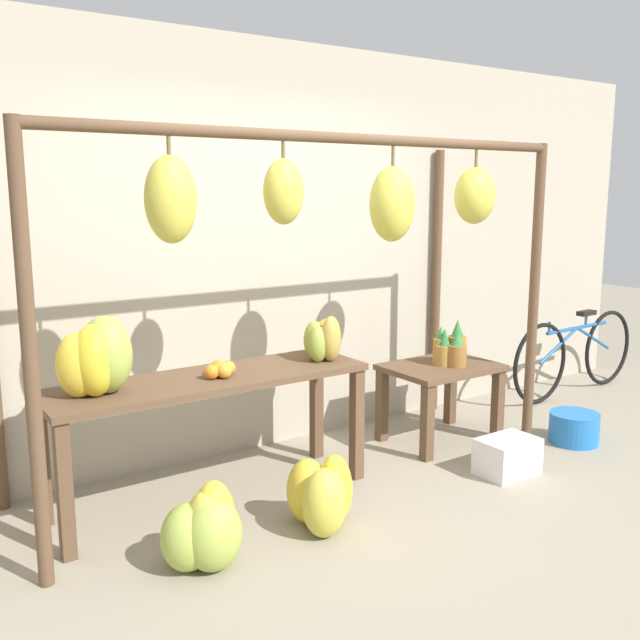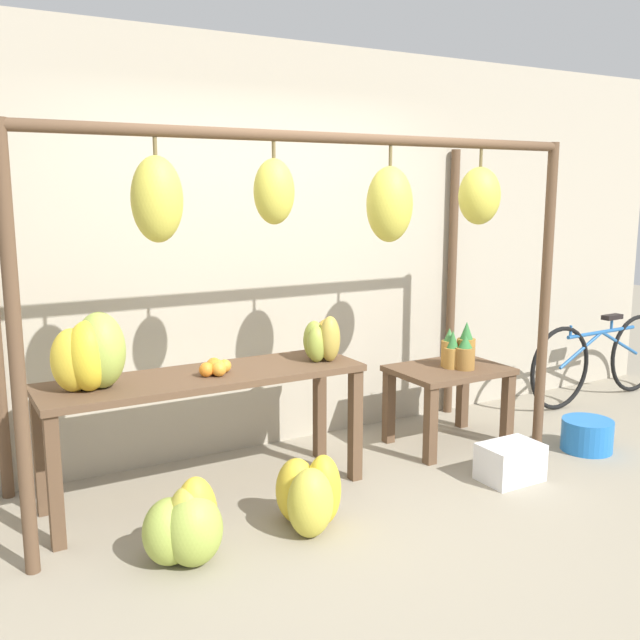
% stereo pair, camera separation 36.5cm
% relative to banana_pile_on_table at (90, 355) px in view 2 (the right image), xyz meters
% --- Properties ---
extents(ground_plane, '(20.00, 20.00, 0.00)m').
position_rel_banana_pile_on_table_xyz_m(ground_plane, '(1.28, -0.95, -0.94)').
color(ground_plane, gray).
extents(shop_wall_back, '(8.00, 0.08, 2.80)m').
position_rel_banana_pile_on_table_xyz_m(shop_wall_back, '(1.28, 0.67, 0.46)').
color(shop_wall_back, '#B2A893').
rests_on(shop_wall_back, ground_plane).
extents(stall_awning, '(3.43, 1.14, 2.12)m').
position_rel_banana_pile_on_table_xyz_m(stall_awning, '(1.32, -0.26, 0.65)').
color(stall_awning, brown).
rests_on(stall_awning, ground_plane).
extents(display_table_main, '(1.90, 0.55, 0.75)m').
position_rel_banana_pile_on_table_xyz_m(display_table_main, '(0.64, 0.00, -0.30)').
color(display_table_main, brown).
rests_on(display_table_main, ground_plane).
extents(display_table_side, '(0.79, 0.58, 0.57)m').
position_rel_banana_pile_on_table_xyz_m(display_table_side, '(2.46, -0.01, -0.49)').
color(display_table_side, brown).
rests_on(display_table_side, ground_plane).
extents(banana_pile_on_table, '(0.43, 0.33, 0.42)m').
position_rel_banana_pile_on_table_xyz_m(banana_pile_on_table, '(0.00, 0.00, 0.00)').
color(banana_pile_on_table, '#9EB247').
rests_on(banana_pile_on_table, display_table_main).
extents(orange_pile, '(0.21, 0.18, 0.09)m').
position_rel_banana_pile_on_table_xyz_m(orange_pile, '(0.70, -0.04, -0.14)').
color(orange_pile, orange).
rests_on(orange_pile, display_table_main).
extents(pineapple_cluster, '(0.24, 0.24, 0.32)m').
position_rel_banana_pile_on_table_xyz_m(pineapple_cluster, '(2.52, -0.05, -0.25)').
color(pineapple_cluster, olive).
rests_on(pineapple_cluster, display_table_side).
extents(banana_pile_ground_left, '(0.48, 0.44, 0.43)m').
position_rel_banana_pile_on_table_xyz_m(banana_pile_ground_left, '(0.28, -0.67, -0.76)').
color(banana_pile_ground_left, gold).
rests_on(banana_pile_ground_left, ground_plane).
extents(banana_pile_ground_right, '(0.43, 0.48, 0.40)m').
position_rel_banana_pile_on_table_xyz_m(banana_pile_ground_right, '(0.97, -0.66, -0.75)').
color(banana_pile_ground_right, yellow).
rests_on(banana_pile_ground_right, ground_plane).
extents(fruit_crate_white, '(0.38, 0.27, 0.24)m').
position_rel_banana_pile_on_table_xyz_m(fruit_crate_white, '(2.39, -0.72, -0.82)').
color(fruit_crate_white, silver).
rests_on(fruit_crate_white, ground_plane).
extents(blue_bucket, '(0.35, 0.35, 0.22)m').
position_rel_banana_pile_on_table_xyz_m(blue_bucket, '(3.24, -0.60, -0.83)').
color(blue_bucket, blue).
rests_on(blue_bucket, ground_plane).
extents(parked_bicycle, '(1.73, 0.11, 0.74)m').
position_rel_banana_pile_on_table_xyz_m(parked_bicycle, '(4.32, 0.20, -0.57)').
color(parked_bicycle, black).
rests_on(parked_bicycle, ground_plane).
extents(papaya_pile, '(0.31, 0.31, 0.29)m').
position_rel_banana_pile_on_table_xyz_m(papaya_pile, '(1.42, -0.03, -0.06)').
color(papaya_pile, '#B2993D').
rests_on(papaya_pile, display_table_main).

